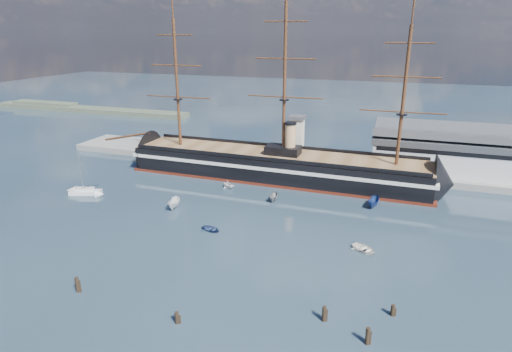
% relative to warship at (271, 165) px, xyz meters
% --- Properties ---
extents(ground, '(600.00, 600.00, 0.00)m').
position_rel_warship_xyz_m(ground, '(1.67, -20.00, -4.04)').
color(ground, '#1E2C3A').
rests_on(ground, ground).
extents(quay, '(180.00, 18.00, 2.00)m').
position_rel_warship_xyz_m(quay, '(11.67, 16.00, -4.04)').
color(quay, slate).
rests_on(quay, ground).
extents(warehouse, '(63.00, 21.00, 11.60)m').
position_rel_warship_xyz_m(warehouse, '(59.67, 20.00, 3.95)').
color(warehouse, '#B7BABC').
rests_on(warehouse, ground).
extents(quay_tower, '(5.00, 5.00, 15.00)m').
position_rel_warship_xyz_m(quay_tower, '(4.67, 13.00, 5.72)').
color(quay_tower, silver).
rests_on(quay_tower, ground).
extents(shoreline, '(120.00, 10.00, 4.00)m').
position_rel_warship_xyz_m(shoreline, '(-137.56, 75.00, -2.59)').
color(shoreline, '#3F4C38').
rests_on(shoreline, ground).
extents(warship, '(113.01, 17.72, 53.94)m').
position_rel_warship_xyz_m(warship, '(0.00, 0.00, 0.00)').
color(warship, black).
rests_on(warship, ground).
extents(sailboat, '(8.79, 5.27, 13.52)m').
position_rel_warship_xyz_m(sailboat, '(-43.85, -29.66, -3.18)').
color(sailboat, silver).
rests_on(sailboat, ground).
extents(motorboat_a, '(7.62, 4.22, 2.88)m').
position_rel_warship_xyz_m(motorboat_a, '(-16.13, -30.37, -4.04)').
color(motorboat_a, white).
rests_on(motorboat_a, ground).
extents(motorboat_b, '(1.92, 3.11, 1.35)m').
position_rel_warship_xyz_m(motorboat_b, '(-1.96, -39.25, -4.04)').
color(motorboat_b, navy).
rests_on(motorboat_b, ground).
extents(motorboat_c, '(5.73, 2.34, 2.25)m').
position_rel_warship_xyz_m(motorboat_c, '(6.22, -17.69, -4.04)').
color(motorboat_c, slate).
rests_on(motorboat_c, ground).
extents(motorboat_d, '(5.95, 7.21, 2.45)m').
position_rel_warship_xyz_m(motorboat_d, '(-8.83, -12.52, -4.04)').
color(motorboat_d, white).
rests_on(motorboat_d, ground).
extents(motorboat_e, '(3.05, 3.59, 1.59)m').
position_rel_warship_xyz_m(motorboat_e, '(31.30, -37.77, -4.04)').
color(motorboat_e, white).
rests_on(motorboat_e, ground).
extents(motorboat_f, '(7.45, 3.51, 2.87)m').
position_rel_warship_xyz_m(motorboat_f, '(31.36, -13.32, -4.04)').
color(motorboat_f, navy).
rests_on(motorboat_f, ground).
extents(piling_near_left, '(0.64, 0.64, 3.54)m').
position_rel_warship_xyz_m(piling_near_left, '(-13.61, -68.14, -4.04)').
color(piling_near_left, black).
rests_on(piling_near_left, ground).
extents(piling_near_mid, '(0.64, 0.64, 2.65)m').
position_rel_warship_xyz_m(piling_near_mid, '(6.43, -69.98, -4.04)').
color(piling_near_mid, black).
rests_on(piling_near_mid, ground).
extents(piling_near_right, '(0.64, 0.64, 3.30)m').
position_rel_warship_xyz_m(piling_near_right, '(27.53, -62.23, -4.04)').
color(piling_near_right, black).
rests_on(piling_near_right, ground).
extents(piling_far_right, '(0.64, 0.64, 2.66)m').
position_rel_warship_xyz_m(piling_far_right, '(37.46, -57.49, -4.04)').
color(piling_far_right, black).
rests_on(piling_far_right, ground).
extents(piling_extra, '(0.64, 0.64, 3.40)m').
position_rel_warship_xyz_m(piling_extra, '(34.28, -65.33, -4.04)').
color(piling_extra, black).
rests_on(piling_extra, ground).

